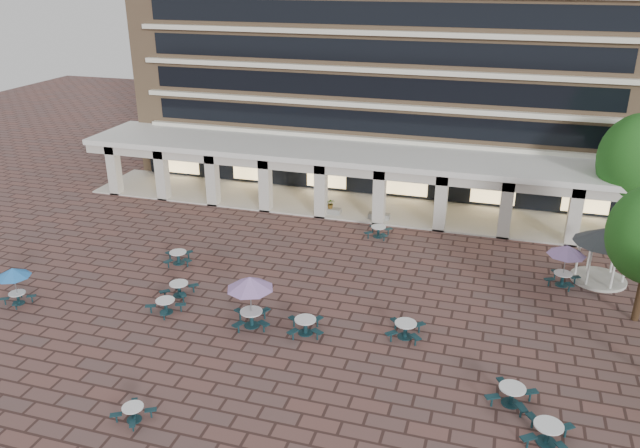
{
  "coord_description": "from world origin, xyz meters",
  "views": [
    {
      "loc": [
        9.87,
        -27.58,
        16.74
      ],
      "look_at": [
        0.65,
        3.0,
        3.47
      ],
      "focal_mm": 35.0,
      "sensor_mm": 36.0,
      "label": 1
    }
  ],
  "objects_px": {
    "picnic_table_3": "(548,432)",
    "planter_left": "(331,208)",
    "picnic_table_2": "(305,325)",
    "gazebo": "(605,242)",
    "picnic_table_1": "(133,412)",
    "planter_right": "(379,213)"
  },
  "relations": [
    {
      "from": "planter_left",
      "to": "planter_right",
      "type": "xyz_separation_m",
      "value": [
        3.58,
        0.0,
        0.06
      ]
    },
    {
      "from": "picnic_table_3",
      "to": "planter_right",
      "type": "height_order",
      "value": "planter_right"
    },
    {
      "from": "picnic_table_1",
      "to": "picnic_table_2",
      "type": "height_order",
      "value": "picnic_table_2"
    },
    {
      "from": "picnic_table_1",
      "to": "planter_right",
      "type": "xyz_separation_m",
      "value": [
        5.02,
        23.53,
        0.16
      ]
    },
    {
      "from": "picnic_table_3",
      "to": "planter_left",
      "type": "distance_m",
      "value": 24.65
    },
    {
      "from": "picnic_table_1",
      "to": "planter_right",
      "type": "distance_m",
      "value": 24.06
    },
    {
      "from": "picnic_table_2",
      "to": "picnic_table_3",
      "type": "bearing_deg",
      "value": -39.08
    },
    {
      "from": "planter_right",
      "to": "picnic_table_3",
      "type": "bearing_deg",
      "value": -62.12
    },
    {
      "from": "picnic_table_1",
      "to": "planter_left",
      "type": "distance_m",
      "value": 23.58
    },
    {
      "from": "gazebo",
      "to": "planter_left",
      "type": "xyz_separation_m",
      "value": [
        -17.52,
        5.37,
        -1.95
      ]
    },
    {
      "from": "picnic_table_2",
      "to": "picnic_table_1",
      "type": "bearing_deg",
      "value": -136.35
    },
    {
      "from": "picnic_table_2",
      "to": "planter_right",
      "type": "height_order",
      "value": "planter_right"
    },
    {
      "from": "picnic_table_2",
      "to": "gazebo",
      "type": "bearing_deg",
      "value": 18.67
    },
    {
      "from": "picnic_table_2",
      "to": "planter_right",
      "type": "distance_m",
      "value": 15.54
    },
    {
      "from": "picnic_table_2",
      "to": "picnic_table_3",
      "type": "relative_size",
      "value": 1.02
    },
    {
      "from": "picnic_table_2",
      "to": "picnic_table_3",
      "type": "height_order",
      "value": "picnic_table_3"
    },
    {
      "from": "planter_left",
      "to": "picnic_table_2",
      "type": "bearing_deg",
      "value": -78.6
    },
    {
      "from": "picnic_table_2",
      "to": "picnic_table_3",
      "type": "xyz_separation_m",
      "value": [
        11.1,
        -4.6,
        0.02
      ]
    },
    {
      "from": "picnic_table_2",
      "to": "planter_left",
      "type": "height_order",
      "value": "planter_left"
    },
    {
      "from": "picnic_table_2",
      "to": "gazebo",
      "type": "relative_size",
      "value": 0.61
    },
    {
      "from": "picnic_table_1",
      "to": "picnic_table_3",
      "type": "height_order",
      "value": "picnic_table_3"
    },
    {
      "from": "picnic_table_3",
      "to": "gazebo",
      "type": "relative_size",
      "value": 0.59
    }
  ]
}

